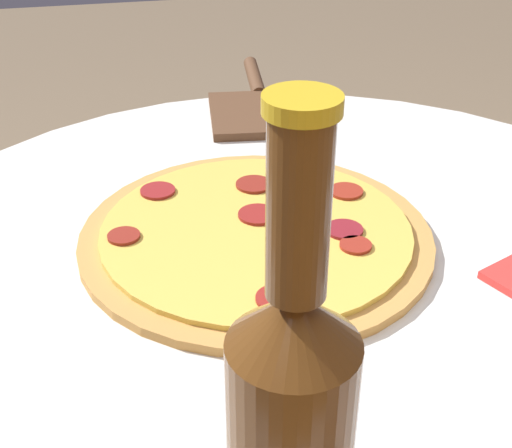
{
  "coord_description": "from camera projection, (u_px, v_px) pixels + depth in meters",
  "views": [
    {
      "loc": [
        0.18,
        0.57,
        1.12
      ],
      "look_at": [
        0.04,
        -0.05,
        0.73
      ],
      "focal_mm": 50.0,
      "sensor_mm": 36.0,
      "label": 1
    }
  ],
  "objects": [
    {
      "name": "beer_bottle",
      "position": [
        291.0,
        423.0,
        0.38
      ],
      "size": [
        0.07,
        0.07,
        0.3
      ],
      "color": "#563314",
      "rests_on": "table"
    },
    {
      "name": "pizza_paddle",
      "position": [
        263.0,
        106.0,
        1.05
      ],
      "size": [
        0.17,
        0.31,
        0.02
      ],
      "rotation": [
        0.0,
        0.0,
        -1.68
      ],
      "color": "brown",
      "rests_on": "table"
    },
    {
      "name": "table",
      "position": [
        301.0,
        374.0,
        0.79
      ],
      "size": [
        0.93,
        0.93,
        0.71
      ],
      "color": "silver",
      "rests_on": "ground_plane"
    },
    {
      "name": "pizza",
      "position": [
        256.0,
        234.0,
        0.75
      ],
      "size": [
        0.37,
        0.37,
        0.02
      ],
      "color": "#C68E47",
      "rests_on": "table"
    }
  ]
}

